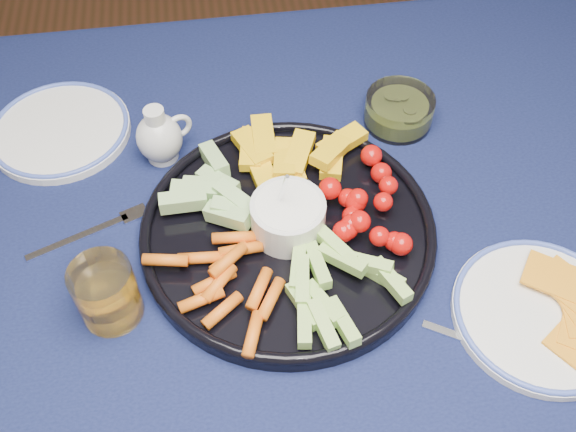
{
  "coord_description": "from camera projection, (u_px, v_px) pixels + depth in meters",
  "views": [
    {
      "loc": [
        -0.18,
        -0.51,
        1.47
      ],
      "look_at": [
        -0.1,
        0.01,
        0.79
      ],
      "focal_mm": 40.0,
      "sensor_mm": 36.0,
      "label": 1
    }
  ],
  "objects": [
    {
      "name": "dining_table",
      "position": [
        355.0,
        269.0,
        0.96
      ],
      "size": [
        1.67,
        1.07,
        0.75
      ],
      "color": "#452917",
      "rests_on": "ground"
    },
    {
      "name": "crudite_platter",
      "position": [
        286.0,
        227.0,
        0.87
      ],
      "size": [
        0.41,
        0.41,
        0.13
      ],
      "color": "black",
      "rests_on": "dining_table"
    },
    {
      "name": "creamer_pitcher",
      "position": [
        160.0,
        137.0,
        0.95
      ],
      "size": [
        0.09,
        0.07,
        0.1
      ],
      "color": "silver",
      "rests_on": "dining_table"
    },
    {
      "name": "pickle_bowl",
      "position": [
        399.0,
        111.0,
        1.01
      ],
      "size": [
        0.11,
        0.11,
        0.05
      ],
      "color": "silver",
      "rests_on": "dining_table"
    },
    {
      "name": "cheese_plate",
      "position": [
        542.0,
        312.0,
        0.81
      ],
      "size": [
        0.22,
        0.22,
        0.03
      ],
      "color": "white",
      "rests_on": "dining_table"
    },
    {
      "name": "juice_tumbler",
      "position": [
        108.0,
        295.0,
        0.79
      ],
      "size": [
        0.08,
        0.08,
        0.09
      ],
      "color": "silver",
      "rests_on": "dining_table"
    },
    {
      "name": "fork_left",
      "position": [
        98.0,
        229.0,
        0.9
      ],
      "size": [
        0.17,
        0.08,
        0.0
      ],
      "color": "silver",
      "rests_on": "dining_table"
    },
    {
      "name": "fork_right",
      "position": [
        500.0,
        352.0,
        0.78
      ],
      "size": [
        0.15,
        0.1,
        0.0
      ],
      "color": "silver",
      "rests_on": "dining_table"
    },
    {
      "name": "side_plate_extra",
      "position": [
        60.0,
        130.0,
        1.01
      ],
      "size": [
        0.22,
        0.22,
        0.02
      ],
      "color": "white",
      "rests_on": "dining_table"
    }
  ]
}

